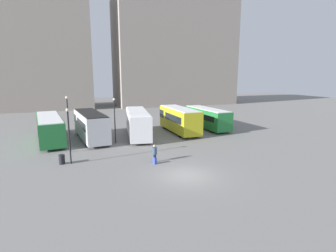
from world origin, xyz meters
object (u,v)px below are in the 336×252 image
Objects in this scene: bus_3 at (179,119)px; lamp_post_1 at (68,120)px; bus_0 at (50,127)px; suitcase at (155,161)px; lamp_post_2 at (69,131)px; traveler at (155,152)px; lamp_post_0 at (115,117)px; trash_bin at (62,159)px; bus_2 at (138,122)px; bus_1 at (91,125)px; bus_4 at (207,117)px.

lamp_post_1 is (-14.18, -5.15, 1.55)m from bus_3.
bus_0 is 1.24× the size of bus_3.
bus_3 is (16.44, -1.03, 0.22)m from bus_0.
bus_3 is 10.71× the size of suitcase.
bus_0 is 1.97× the size of lamp_post_1.
lamp_post_2 reaches higher than suitcase.
lamp_post_0 reaches higher than traveler.
trash_bin is at bearing 60.99° from traveler.
lamp_post_1 is (-7.16, 5.95, 2.41)m from traveler.
bus_0 is 1.10× the size of bus_2.
bus_1 reaches higher than bus_4.
bus_0 is at bearing 86.38° from bus_3.
lamp_post_0 is at bearing 1.14° from suitcase.
suitcase is (-1.19, -11.12, -1.51)m from bus_2.
bus_1 is 1.97× the size of lamp_post_2.
bus_3 is at bearing 102.64° from bus_4.
bus_2 is (5.77, -0.28, -0.01)m from bus_1.
bus_4 is 20.36m from lamp_post_1.
lamp_post_1 is (-7.01, 6.44, 3.07)m from suitcase.
bus_0 is at bearing 88.57° from bus_4.
lamp_post_1 reaches higher than trash_bin.
bus_3 is 1.59× the size of lamp_post_1.
bus_3 is at bearing -44.81° from traveler.
traveler reaches higher than trash_bin.
lamp_post_2 is 2.65m from trash_bin.
lamp_post_0 is at bearing -126.07° from bus_0.
bus_1 is at bearing 90.85° from bus_3.
traveler is at bearing -16.54° from trash_bin.
lamp_post_1 is 6.74× the size of trash_bin.
lamp_post_1 is (-8.20, -4.68, 1.56)m from bus_2.
bus_1 is at bearing 10.97° from traveler.
lamp_post_0 is (-14.29, -4.35, 1.50)m from bus_4.
bus_2 reaches higher than trash_bin.
bus_3 is 5.61× the size of traveler.
bus_2 is at bearing -104.87° from bus_0.
lamp_post_2 is at bearing 56.82° from suitcase.
lamp_post_2 reaches higher than bus_2.
lamp_post_1 reaches higher than bus_3.
bus_1 is 1.03× the size of bus_4.
lamp_post_1 is (-2.42, -4.96, 1.55)m from bus_1.
lamp_post_0 reaches higher than bus_3.
bus_3 reaches higher than bus_0.
lamp_post_2 is at bearing -173.80° from bus_0.
traveler is 1.91× the size of suitcase.
bus_1 is 11.54× the size of suitcase.
lamp_post_0 is at bearing 23.41° from lamp_post_1.
bus_3 is at bearing -95.94° from bus_1.
bus_4 is (11.02, 1.80, -0.20)m from bus_2.
lamp_post_1 is at bearing 34.94° from suitcase.
suitcase is at bearing -20.71° from lamp_post_2.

